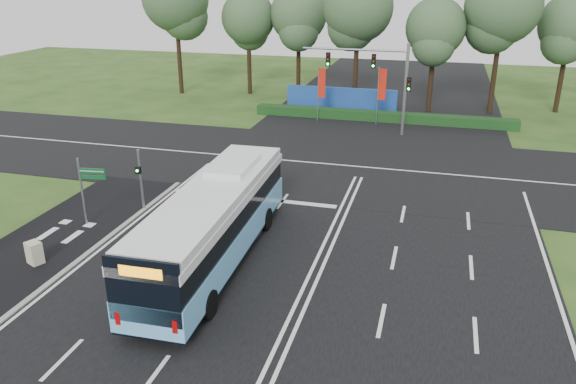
% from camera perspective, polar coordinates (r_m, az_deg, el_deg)
% --- Properties ---
extents(ground, '(120.00, 120.00, 0.00)m').
position_cam_1_polar(ground, '(26.03, 3.45, -5.85)').
color(ground, '#244717').
rests_on(ground, ground).
extents(road_main, '(20.00, 120.00, 0.04)m').
position_cam_1_polar(road_main, '(26.02, 3.45, -5.81)').
color(road_main, black).
rests_on(road_main, ground).
extents(road_cross, '(120.00, 14.00, 0.05)m').
position_cam_1_polar(road_cross, '(36.94, 7.34, 2.53)').
color(road_cross, black).
rests_on(road_cross, ground).
extents(bike_path, '(5.00, 18.00, 0.06)m').
position_cam_1_polar(bike_path, '(28.64, -23.31, -4.96)').
color(bike_path, black).
rests_on(bike_path, ground).
extents(kerb_strip, '(0.25, 18.00, 0.12)m').
position_cam_1_polar(kerb_strip, '(27.26, -19.32, -5.65)').
color(kerb_strip, gray).
rests_on(kerb_strip, ground).
extents(city_bus, '(3.11, 13.08, 3.73)m').
position_cam_1_polar(city_bus, '(24.33, -7.49, -3.13)').
color(city_bus, '#68BBF1').
rests_on(city_bus, ground).
extents(pedestrian_signal, '(0.28, 0.41, 3.37)m').
position_cam_1_polar(pedestrian_signal, '(30.45, -14.78, 1.41)').
color(pedestrian_signal, gray).
rests_on(pedestrian_signal, ground).
extents(street_sign, '(1.38, 0.25, 3.55)m').
position_cam_1_polar(street_sign, '(29.16, -19.73, 0.83)').
color(street_sign, gray).
rests_on(street_sign, ground).
extents(utility_cabinet, '(0.79, 0.74, 1.05)m').
position_cam_1_polar(utility_cabinet, '(26.88, -24.35, -5.70)').
color(utility_cabinet, beige).
rests_on(utility_cabinet, ground).
extents(banner_flag_left, '(0.67, 0.16, 4.56)m').
position_cam_1_polar(banner_flag_left, '(47.75, 3.35, 10.69)').
color(banner_flag_left, gray).
rests_on(banner_flag_left, ground).
extents(banner_flag_mid, '(0.70, 0.17, 4.76)m').
position_cam_1_polar(banner_flag_mid, '(46.89, 9.42, 10.39)').
color(banner_flag_mid, gray).
rests_on(banner_flag_mid, ground).
extents(traffic_light_gantry, '(8.41, 0.28, 7.00)m').
position_cam_1_polar(traffic_light_gantry, '(43.98, 9.56, 11.73)').
color(traffic_light_gantry, gray).
rests_on(traffic_light_gantry, ground).
extents(hedge, '(22.00, 1.20, 0.80)m').
position_cam_1_polar(hedge, '(48.77, 9.53, 7.57)').
color(hedge, '#133312').
rests_on(hedge, ground).
extents(blue_hoarding, '(10.00, 0.30, 2.20)m').
position_cam_1_polar(blue_hoarding, '(51.55, 5.42, 9.32)').
color(blue_hoarding, '#1C4497').
rests_on(blue_hoarding, ground).
extents(eucalyptus_row, '(49.54, 9.21, 12.78)m').
position_cam_1_polar(eucalyptus_row, '(53.74, 10.06, 17.58)').
color(eucalyptus_row, black).
rests_on(eucalyptus_row, ground).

